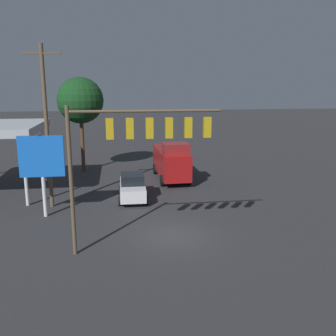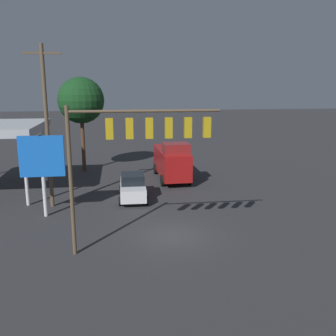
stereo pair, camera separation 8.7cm
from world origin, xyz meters
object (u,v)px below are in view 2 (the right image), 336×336
at_px(sedan_waiting, 133,187).
at_px(traffic_signal_assembly, 136,139).
at_px(utility_pole, 47,124).
at_px(price_sign, 42,159).
at_px(street_tree, 81,101).
at_px(delivery_truck, 172,161).

bearing_deg(sedan_waiting, traffic_signal_assembly, 0.33).
height_order(utility_pole, price_sign, utility_pole).
xyz_separation_m(price_sign, street_tree, (-1.37, -12.76, 3.04)).
bearing_deg(delivery_truck, sedan_waiting, -36.50).
distance_m(traffic_signal_assembly, delivery_truck, 15.18).
distance_m(traffic_signal_assembly, price_sign, 8.39).
xyz_separation_m(traffic_signal_assembly, utility_pole, (5.57, -7.82, -0.03)).
distance_m(utility_pole, street_tree, 10.92).
xyz_separation_m(utility_pole, price_sign, (0.09, 1.96, -1.99)).
bearing_deg(sedan_waiting, delivery_truck, 146.51).
height_order(price_sign, street_tree, street_tree).
xyz_separation_m(delivery_truck, sedan_waiting, (3.68, 5.37, -0.74)).
relative_size(delivery_truck, sedan_waiting, 1.55).
bearing_deg(traffic_signal_assembly, price_sign, -45.99).
height_order(utility_pole, delivery_truck, utility_pole).
xyz_separation_m(traffic_signal_assembly, sedan_waiting, (-0.08, -8.75, -4.83)).
relative_size(utility_pole, delivery_truck, 1.59).
relative_size(traffic_signal_assembly, sedan_waiting, 1.68).
xyz_separation_m(utility_pole, delivery_truck, (-9.33, -6.30, -4.05)).
relative_size(traffic_signal_assembly, street_tree, 0.82).
relative_size(price_sign, sedan_waiting, 1.19).
bearing_deg(traffic_signal_assembly, delivery_truck, -104.90).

